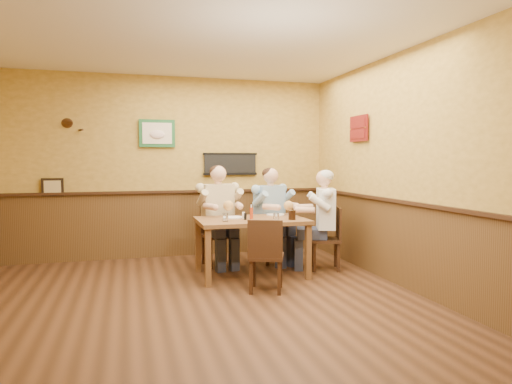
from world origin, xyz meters
TOP-DOWN VIEW (x-y plane):
  - room at (0.14, 0.17)m, footprint 5.02×5.03m
  - dining_table at (0.89, 0.99)m, footprint 1.40×0.90m
  - chair_back_left at (0.58, 1.68)m, footprint 0.47×0.47m
  - chair_back_right at (1.35, 1.65)m, footprint 0.52×0.52m
  - chair_right_end at (1.97, 1.04)m, footprint 0.51×0.51m
  - chair_near_side at (0.87, 0.26)m, footprint 0.51×0.51m
  - diner_tan_shirt at (0.58, 1.68)m, footprint 0.67×0.67m
  - diner_blue_polo at (1.35, 1.65)m, footprint 0.75×0.75m
  - diner_white_elder at (1.97, 1.04)m, footprint 0.72×0.72m
  - water_glass_left at (0.52, 0.82)m, footprint 0.09×0.09m
  - water_glass_mid at (1.11, 0.60)m, footprint 0.09×0.09m
  - cola_tumbler at (1.37, 0.74)m, footprint 0.12×0.12m
  - hot_sauce_bottle at (0.89, 0.95)m, footprint 0.04×0.04m
  - salt_shaker at (0.79, 1.01)m, footprint 0.04×0.04m
  - pepper_shaker at (0.79, 0.89)m, footprint 0.04×0.04m
  - plate_far_left at (0.67, 1.11)m, footprint 0.31×0.31m
  - plate_far_right at (1.31, 1.26)m, footprint 0.28×0.28m

SIDE VIEW (x-z plane):
  - chair_near_side at x=0.87m, z-range 0.00..0.85m
  - chair_right_end at x=1.97m, z-range 0.00..0.86m
  - chair_back_right at x=1.35m, z-range 0.00..0.88m
  - chair_back_left at x=0.58m, z-range 0.00..0.90m
  - diner_white_elder at x=1.97m, z-range 0.00..1.23m
  - diner_blue_polo at x=1.35m, z-range 0.00..1.26m
  - diner_tan_shirt at x=0.58m, z-range 0.00..1.29m
  - dining_table at x=0.89m, z-range 0.28..1.03m
  - plate_far_right at x=1.31m, z-range 0.75..0.77m
  - plate_far_left at x=0.67m, z-range 0.75..0.77m
  - pepper_shaker at x=0.79m, z-range 0.75..0.84m
  - salt_shaker at x=0.79m, z-range 0.75..0.84m
  - water_glass_left at x=0.52m, z-range 0.75..0.85m
  - water_glass_mid at x=1.11m, z-range 0.75..0.86m
  - cola_tumbler at x=1.37m, z-range 0.75..0.87m
  - hot_sauce_bottle at x=0.89m, z-range 0.75..0.92m
  - room at x=0.14m, z-range 0.28..3.09m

